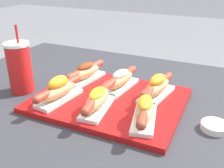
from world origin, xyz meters
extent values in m
cube|color=#B71414|center=(0.02, -0.05, 0.73)|extent=(0.47, 0.37, 0.02)
cube|color=white|center=(-0.12, -0.13, 0.74)|extent=(0.08, 0.17, 0.01)
ellipsoid|color=tan|center=(-0.12, -0.13, 0.77)|extent=(0.07, 0.15, 0.04)
cylinder|color=#9E3D28|center=(-0.12, -0.13, 0.78)|extent=(0.05, 0.19, 0.03)
sphere|color=#9E3D28|center=(-0.13, -0.22, 0.78)|extent=(0.03, 0.03, 0.03)
sphere|color=#9E3D28|center=(-0.11, -0.04, 0.78)|extent=(0.03, 0.03, 0.03)
ellipsoid|color=gold|center=(-0.12, -0.13, 0.79)|extent=(0.05, 0.09, 0.04)
cube|color=white|center=(0.02, -0.13, 0.74)|extent=(0.08, 0.17, 0.01)
ellipsoid|color=tan|center=(0.02, -0.13, 0.77)|extent=(0.07, 0.15, 0.04)
cylinder|color=#9E3D28|center=(0.02, -0.13, 0.78)|extent=(0.05, 0.19, 0.03)
sphere|color=#9E3D28|center=(0.03, -0.22, 0.78)|extent=(0.03, 0.03, 0.03)
sphere|color=#9E3D28|center=(0.01, -0.04, 0.78)|extent=(0.03, 0.03, 0.03)
ellipsoid|color=yellow|center=(0.02, -0.13, 0.79)|extent=(0.05, 0.09, 0.02)
cube|color=white|center=(0.17, -0.13, 0.74)|extent=(0.10, 0.18, 0.01)
ellipsoid|color=tan|center=(0.17, -0.13, 0.77)|extent=(0.08, 0.16, 0.04)
cylinder|color=#9E3D28|center=(0.17, -0.13, 0.78)|extent=(0.07, 0.19, 0.03)
sphere|color=#9E3D28|center=(0.19, -0.22, 0.78)|extent=(0.03, 0.03, 0.03)
sphere|color=#9E3D28|center=(0.15, -0.04, 0.78)|extent=(0.03, 0.03, 0.03)
ellipsoid|color=gold|center=(0.17, -0.13, 0.79)|extent=(0.06, 0.09, 0.03)
cube|color=white|center=(-0.12, 0.04, 0.74)|extent=(0.08, 0.18, 0.01)
ellipsoid|color=tan|center=(-0.12, 0.04, 0.77)|extent=(0.07, 0.15, 0.04)
cylinder|color=#9E3D28|center=(-0.12, 0.04, 0.78)|extent=(0.05, 0.19, 0.03)
sphere|color=#9E3D28|center=(-0.13, -0.05, 0.78)|extent=(0.03, 0.03, 0.03)
sphere|color=#9E3D28|center=(-0.11, 0.13, 0.78)|extent=(0.03, 0.03, 0.03)
ellipsoid|color=brown|center=(-0.12, 0.04, 0.79)|extent=(0.05, 0.09, 0.02)
cube|color=white|center=(0.02, 0.03, 0.74)|extent=(0.08, 0.17, 0.01)
ellipsoid|color=tan|center=(0.02, 0.03, 0.77)|extent=(0.06, 0.15, 0.04)
cylinder|color=#9E3D28|center=(0.02, 0.03, 0.78)|extent=(0.05, 0.19, 0.03)
sphere|color=#9E3D28|center=(0.01, -0.06, 0.78)|extent=(0.03, 0.03, 0.03)
sphere|color=#9E3D28|center=(0.03, 0.12, 0.78)|extent=(0.03, 0.03, 0.03)
ellipsoid|color=silver|center=(0.02, 0.03, 0.79)|extent=(0.05, 0.09, 0.02)
cube|color=white|center=(0.16, 0.02, 0.74)|extent=(0.09, 0.18, 0.01)
ellipsoid|color=tan|center=(0.16, 0.02, 0.77)|extent=(0.07, 0.15, 0.04)
cylinder|color=#9E3D28|center=(0.16, 0.02, 0.78)|extent=(0.06, 0.19, 0.03)
sphere|color=#9E3D28|center=(0.14, -0.07, 0.78)|extent=(0.03, 0.03, 0.03)
sphere|color=#9E3D28|center=(0.17, 0.11, 0.78)|extent=(0.03, 0.03, 0.03)
ellipsoid|color=gold|center=(0.16, 0.02, 0.79)|extent=(0.05, 0.09, 0.03)
cylinder|color=white|center=(0.35, -0.07, 0.73)|extent=(0.08, 0.08, 0.02)
cylinder|color=red|center=(0.35, -0.07, 0.73)|extent=(0.06, 0.06, 0.01)
cylinder|color=red|center=(-0.30, -0.10, 0.80)|extent=(0.08, 0.08, 0.17)
cylinder|color=white|center=(-0.30, -0.10, 0.89)|extent=(0.08, 0.08, 0.01)
cylinder|color=red|center=(-0.29, -0.10, 0.92)|extent=(0.01, 0.01, 0.06)
camera|label=1|loc=(0.35, -0.74, 1.13)|focal=42.00mm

